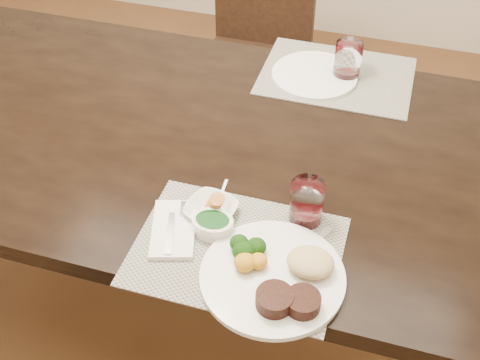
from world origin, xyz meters
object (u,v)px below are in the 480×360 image
(chair_far, at_px, (257,42))
(cracker_bowl, at_px, (211,210))
(wine_glass_near, at_px, (307,204))
(dinner_plate, at_px, (279,276))
(far_plate, at_px, (315,75))
(steak_knife, at_px, (304,272))

(chair_far, xyz_separation_m, cracker_bowl, (0.22, -1.21, 0.27))
(cracker_bowl, height_order, wine_glass_near, wine_glass_near)
(cracker_bowl, bearing_deg, dinner_plate, -35.88)
(dinner_plate, distance_m, wine_glass_near, 0.20)
(wine_glass_near, xyz_separation_m, far_plate, (-0.10, 0.59, -0.04))
(cracker_bowl, bearing_deg, steak_knife, -24.09)
(steak_knife, relative_size, wine_glass_near, 2.11)
(wine_glass_near, bearing_deg, dinner_plate, -94.42)
(dinner_plate, distance_m, cracker_bowl, 0.25)
(steak_knife, xyz_separation_m, cracker_bowl, (-0.25, 0.11, 0.01))
(chair_far, xyz_separation_m, dinner_plate, (0.42, -1.35, 0.27))
(far_plate, bearing_deg, steak_knife, -80.24)
(far_plate, bearing_deg, wine_glass_near, -80.56)
(chair_far, relative_size, dinner_plate, 2.88)
(steak_knife, bearing_deg, wine_glass_near, 128.73)
(dinner_plate, bearing_deg, far_plate, 85.09)
(cracker_bowl, bearing_deg, wine_glass_near, 13.41)
(far_plate, bearing_deg, dinner_plate, -83.97)
(wine_glass_near, distance_m, far_plate, 0.60)
(wine_glass_near, relative_size, far_plate, 0.41)
(wine_glass_near, bearing_deg, cracker_bowl, -166.59)
(dinner_plate, height_order, steak_knife, dinner_plate)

